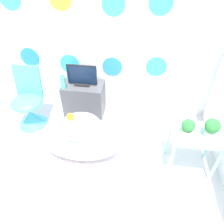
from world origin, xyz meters
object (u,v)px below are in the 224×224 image
Objects in this scene: chair at (30,109)px; vase at (63,82)px; potted_plant_right at (212,127)px; bathtub at (81,138)px; tv at (82,76)px; potted_plant_left at (188,127)px.

chair reaches higher than vase.
bathtub is at bearing 176.52° from potted_plant_right.
potted_plant_right is (1.51, -0.80, 0.01)m from tv.
bathtub is 5.44× the size of potted_plant_left.
tv is 1.51m from potted_plant_left.
potted_plant_left is (1.97, -0.49, 0.38)m from chair.
potted_plant_right is at bearing -12.41° from chair.
potted_plant_right is (1.74, -0.68, 0.05)m from vase.
potted_plant_right is at bearing -3.48° from bathtub.
chair reaches higher than potted_plant_right.
tv is 1.95× the size of potted_plant_right.
potted_plant_right is at bearing -21.50° from vase.
potted_plant_left reaches higher than vase.
bathtub is at bearing 175.48° from potted_plant_left.
chair is 4.03× the size of potted_plant_right.
chair is 2.07m from potted_plant_left.
tv is at bearing 152.11° from potted_plant_right.
potted_plant_left is at bearing -4.52° from bathtub.
tv is 1.99× the size of vase.
tv reaches higher than potted_plant_left.
potted_plant_right is (2.20, -0.48, 0.40)m from chair.
tv is (-0.13, 0.71, 0.42)m from bathtub.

